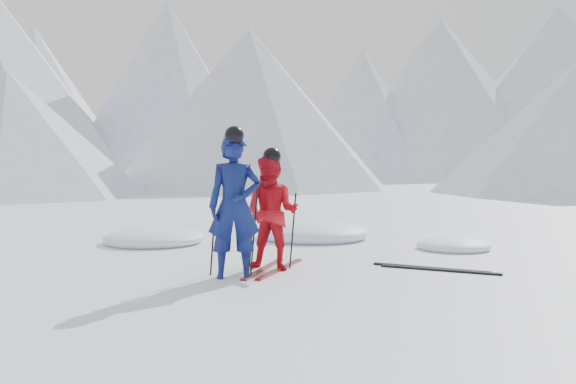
{
  "coord_description": "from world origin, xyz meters",
  "views": [
    {
      "loc": [
        -1.71,
        -8.61,
        1.58
      ],
      "look_at": [
        -1.73,
        0.5,
        1.1
      ],
      "focal_mm": 38.0,
      "sensor_mm": 36.0,
      "label": 1
    }
  ],
  "objects": [
    {
      "name": "pole_blue_right",
      "position": [
        -2.2,
        -0.26,
        0.64
      ],
      "size": [
        0.13,
        0.08,
        1.28
      ],
      "primitive_type": "cylinder",
      "rotation": [
        -0.04,
        0.08,
        0.0
      ],
      "color": "black",
      "rests_on": "ground"
    },
    {
      "name": "pole_red_right",
      "position": [
        -1.66,
        0.22,
        0.55
      ],
      "size": [
        0.11,
        0.08,
        1.1
      ],
      "primitive_type": "cylinder",
      "rotation": [
        -0.05,
        0.08,
        0.0
      ],
      "color": "black",
      "rests_on": "ground"
    },
    {
      "name": "ski_loose_a",
      "position": [
        0.33,
        0.15,
        0.01
      ],
      "size": [
        1.56,
        0.85,
        0.03
      ],
      "primitive_type": "cube",
      "rotation": [
        0.0,
        0.0,
        1.1
      ],
      "color": "black",
      "rests_on": "ground"
    },
    {
      "name": "skier_blue",
      "position": [
        -2.45,
        -0.51,
        0.96
      ],
      "size": [
        0.74,
        0.51,
        1.92
      ],
      "primitive_type": "imported",
      "rotation": [
        0.0,
        0.0,
        0.08
      ],
      "color": "#0D1852",
      "rests_on": "ground"
    },
    {
      "name": "snow_lumps",
      "position": [
        -2.03,
        3.2,
        0.0
      ],
      "size": [
        7.09,
        3.22,
        0.49
      ],
      "color": "white",
      "rests_on": "ground"
    },
    {
      "name": "ground",
      "position": [
        0.0,
        0.0,
        0.0
      ],
      "size": [
        160.0,
        160.0,
        0.0
      ],
      "primitive_type": "plane",
      "color": "white",
      "rests_on": "ground"
    },
    {
      "name": "skier_red",
      "position": [
        -1.96,
        0.07,
        0.82
      ],
      "size": [
        0.95,
        0.84,
        1.65
      ],
      "primitive_type": "imported",
      "rotation": [
        0.0,
        0.0,
        -0.31
      ],
      "color": "red",
      "rests_on": "ground"
    },
    {
      "name": "ski_loose_b",
      "position": [
        0.43,
        -0.0,
        0.01
      ],
      "size": [
        1.58,
        0.79,
        0.03
      ],
      "primitive_type": "cube",
      "rotation": [
        0.0,
        0.0,
        1.14
      ],
      "color": "black",
      "rests_on": "ground"
    },
    {
      "name": "pole_blue_left",
      "position": [
        -2.75,
        -0.36,
        0.64
      ],
      "size": [
        0.13,
        0.09,
        1.28
      ],
      "primitive_type": "cylinder",
      "rotation": [
        0.05,
        0.08,
        0.0
      ],
      "color": "black",
      "rests_on": "ground"
    },
    {
      "name": "mountain_range",
      "position": [
        5.71,
        35.31,
        6.72
      ],
      "size": [
        106.15,
        62.94,
        15.53
      ],
      "color": "#B2BCD1",
      "rests_on": "ground"
    },
    {
      "name": "ski_worn_left",
      "position": [
        -2.08,
        0.07,
        0.01
      ],
      "size": [
        0.55,
        1.66,
        0.03
      ],
      "primitive_type": "cube",
      "rotation": [
        0.0,
        0.0,
        -0.28
      ],
      "color": "black",
      "rests_on": "ground"
    },
    {
      "name": "pole_red_left",
      "position": [
        -2.26,
        0.32,
        0.55
      ],
      "size": [
        0.11,
        0.09,
        1.1
      ],
      "primitive_type": "cylinder",
      "rotation": [
        0.06,
        0.08,
        0.0
      ],
      "color": "black",
      "rests_on": "ground"
    },
    {
      "name": "ski_worn_right",
      "position": [
        -1.84,
        0.07,
        0.01
      ],
      "size": [
        0.66,
        1.63,
        0.03
      ],
      "primitive_type": "cube",
      "rotation": [
        0.0,
        0.0,
        -0.34
      ],
      "color": "black",
      "rests_on": "ground"
    }
  ]
}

